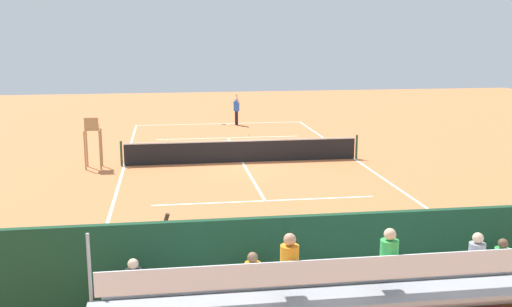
# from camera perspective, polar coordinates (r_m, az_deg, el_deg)

# --- Properties ---
(ground_plane) EXTENTS (60.00, 60.00, 0.00)m
(ground_plane) POSITION_cam_1_polar(r_m,az_deg,el_deg) (25.93, -1.31, -0.83)
(ground_plane) COLOR #D17542
(court_line_markings) EXTENTS (10.10, 22.20, 0.01)m
(court_line_markings) POSITION_cam_1_polar(r_m,az_deg,el_deg) (25.96, -1.32, -0.81)
(court_line_markings) COLOR white
(court_line_markings) RESTS_ON ground
(tennis_net) EXTENTS (10.30, 0.10, 1.07)m
(tennis_net) POSITION_cam_1_polar(r_m,az_deg,el_deg) (25.82, -1.31, 0.25)
(tennis_net) COLOR black
(tennis_net) RESTS_ON ground
(backdrop_wall) EXTENTS (18.00, 0.16, 2.00)m
(backdrop_wall) POSITION_cam_1_polar(r_m,az_deg,el_deg) (12.44, 6.93, -10.15)
(backdrop_wall) COLOR #194228
(backdrop_wall) RESTS_ON ground
(bleacher_stand) EXTENTS (9.06, 2.40, 2.48)m
(bleacher_stand) POSITION_cam_1_polar(r_m,az_deg,el_deg) (11.28, 8.69, -12.99)
(bleacher_stand) COLOR #9EA0A5
(bleacher_stand) RESTS_ON ground
(umpire_chair) EXTENTS (0.67, 0.67, 2.14)m
(umpire_chair) POSITION_cam_1_polar(r_m,az_deg,el_deg) (25.41, -15.26, 1.52)
(umpire_chair) COLOR #A88456
(umpire_chair) RESTS_ON ground
(courtside_bench) EXTENTS (1.80, 0.40, 0.93)m
(courtside_bench) POSITION_cam_1_polar(r_m,az_deg,el_deg) (14.32, 18.40, -9.59)
(courtside_bench) COLOR #234C2D
(courtside_bench) RESTS_ON ground
(equipment_bag) EXTENTS (0.90, 0.36, 0.36)m
(equipment_bag) POSITION_cam_1_polar(r_m,az_deg,el_deg) (13.56, 10.26, -12.12)
(equipment_bag) COLOR #334C8C
(equipment_bag) RESTS_ON ground
(tennis_player) EXTENTS (0.41, 0.55, 1.93)m
(tennis_player) POSITION_cam_1_polar(r_m,az_deg,el_deg) (35.97, -1.87, 4.32)
(tennis_player) COLOR black
(tennis_player) RESTS_ON ground
(tennis_racket) EXTENTS (0.58, 0.41, 0.03)m
(tennis_racket) POSITION_cam_1_polar(r_m,az_deg,el_deg) (36.24, -2.70, 2.77)
(tennis_racket) COLOR black
(tennis_racket) RESTS_ON ground
(tennis_ball_near) EXTENTS (0.07, 0.07, 0.07)m
(tennis_ball_near) POSITION_cam_1_polar(r_m,az_deg,el_deg) (32.48, -0.71, 1.78)
(tennis_ball_near) COLOR #CCDB33
(tennis_ball_near) RESTS_ON ground
(line_judge) EXTENTS (0.41, 0.55, 1.93)m
(line_judge) POSITION_cam_1_polar(r_m,az_deg,el_deg) (12.59, -8.78, -9.84)
(line_judge) COLOR #232328
(line_judge) RESTS_ON ground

